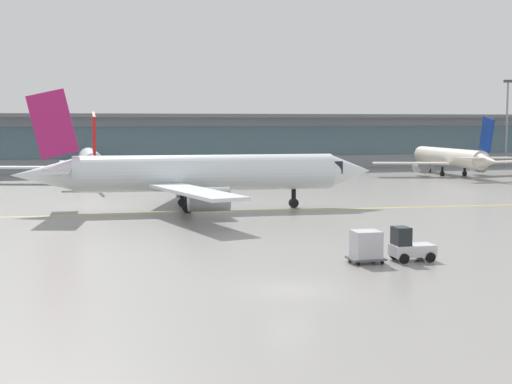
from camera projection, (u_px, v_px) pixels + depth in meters
The scene contains 9 objects.
ground_plane at pixel (290, 290), 36.92m from camera, with size 400.00×400.00×0.00m, color gray.
taxiway_centreline_stripe at pixel (211, 212), 68.32m from camera, with size 110.00×0.36×0.01m, color yellow.
terminal_concourse at pixel (110, 142), 122.97m from camera, with size 205.70×11.00×9.60m.
gate_airplane_1 at pixel (91, 161), 102.42m from camera, with size 26.89×28.89×9.58m.
gate_airplane_2 at pixel (450, 158), 113.56m from camera, with size 25.60×27.64×9.15m.
taxiing_regional_jet at pixel (201, 174), 69.81m from camera, with size 34.41×31.84×11.39m.
baggage_tug at pixel (409, 246), 44.50m from camera, with size 2.68×1.76×2.10m.
cargo_dolly_lead at pixel (366, 245), 43.85m from camera, with size 2.19×1.72×1.94m.
apron_light_mast_1 at pixel (507, 120), 134.13m from camera, with size 1.80×0.36×15.86m.
Camera 1 is at (-12.13, -34.22, 8.49)m, focal length 51.59 mm.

